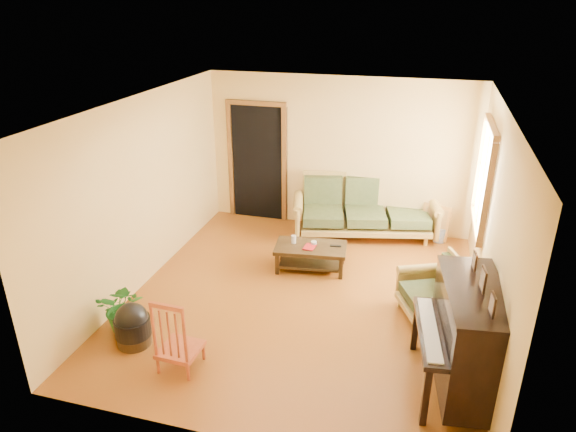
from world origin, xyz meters
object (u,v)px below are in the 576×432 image
(piano, at_px, (468,340))
(ceramic_crock, at_px, (440,235))
(armchair, at_px, (432,289))
(footstool, at_px, (133,329))
(potted_plant, at_px, (124,307))
(red_chair, at_px, (179,332))
(coffee_table, at_px, (311,257))
(sofa, at_px, (366,208))

(piano, height_order, ceramic_crock, piano)
(armchair, relative_size, footstool, 1.97)
(ceramic_crock, distance_m, potted_plant, 5.11)
(piano, distance_m, red_chair, 3.00)
(coffee_table, distance_m, piano, 2.95)
(sofa, bearing_deg, potted_plant, -138.40)
(armchair, bearing_deg, potted_plant, 175.24)
(sofa, distance_m, red_chair, 4.16)
(ceramic_crock, bearing_deg, piano, -86.08)
(coffee_table, distance_m, potted_plant, 2.77)
(footstool, distance_m, red_chair, 0.79)
(coffee_table, relative_size, footstool, 2.50)
(footstool, bearing_deg, sofa, 59.12)
(footstool, height_order, ceramic_crock, footstool)
(coffee_table, bearing_deg, potted_plant, -131.34)
(coffee_table, height_order, piano, piano)
(coffee_table, height_order, armchair, armchair)
(armchair, distance_m, potted_plant, 3.78)
(piano, bearing_deg, sofa, 106.17)
(potted_plant, bearing_deg, coffee_table, 48.66)
(footstool, height_order, red_chair, red_chair)
(piano, distance_m, potted_plant, 3.93)
(sofa, height_order, ceramic_crock, sofa)
(armchair, height_order, potted_plant, armchair)
(red_chair, bearing_deg, potted_plant, 157.80)
(sofa, relative_size, piano, 1.75)
(coffee_table, height_order, potted_plant, potted_plant)
(potted_plant, bearing_deg, red_chair, -24.59)
(red_chair, height_order, potted_plant, red_chair)
(footstool, relative_size, red_chair, 0.46)
(sofa, relative_size, red_chair, 2.59)
(sofa, xyz_separation_m, footstool, (-2.20, -3.67, -0.30))
(coffee_table, bearing_deg, ceramic_crock, 38.37)
(red_chair, distance_m, ceramic_crock, 4.83)
(sofa, relative_size, ceramic_crock, 9.81)
(sofa, height_order, potted_plant, sofa)
(sofa, distance_m, piano, 3.71)
(ceramic_crock, bearing_deg, footstool, -132.34)
(piano, xyz_separation_m, red_chair, (-2.96, -0.48, -0.14))
(footstool, distance_m, potted_plant, 0.35)
(footstool, distance_m, ceramic_crock, 5.10)
(sofa, distance_m, footstool, 4.29)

